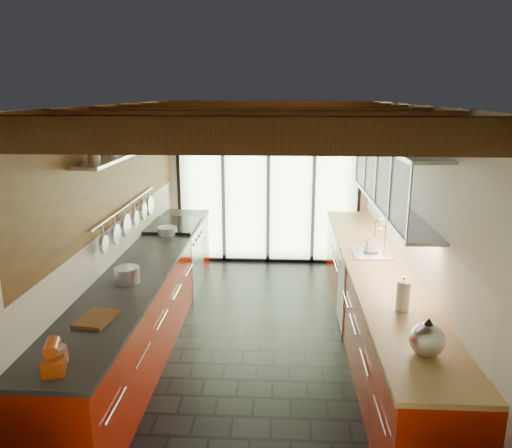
% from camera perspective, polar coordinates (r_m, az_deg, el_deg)
% --- Properties ---
extents(ground, '(5.50, 5.50, 0.00)m').
position_cam_1_polar(ground, '(5.84, 0.46, -12.99)').
color(ground, black).
rests_on(ground, ground).
extents(room_shell, '(5.50, 5.50, 5.50)m').
position_cam_1_polar(room_shell, '(5.27, 0.50, 3.12)').
color(room_shell, silver).
rests_on(room_shell, ground).
extents(ceiling_beams, '(3.14, 5.06, 4.90)m').
position_cam_1_polar(ceiling_beams, '(5.55, 0.71, 12.12)').
color(ceiling_beams, '#593316').
rests_on(ceiling_beams, ground).
extents(glass_door, '(2.95, 0.10, 2.90)m').
position_cam_1_polar(glass_door, '(7.93, 1.43, 7.10)').
color(glass_door, '#C6EAAD').
rests_on(glass_door, ground).
extents(left_counter, '(0.68, 5.00, 0.92)m').
position_cam_1_polar(left_counter, '(5.83, -12.28, -8.36)').
color(left_counter, '#981400').
rests_on(left_counter, ground).
extents(range_stove, '(0.66, 0.90, 0.97)m').
position_cam_1_polar(range_stove, '(7.14, -9.26, -3.77)').
color(range_stove, silver).
rests_on(range_stove, ground).
extents(right_counter, '(0.68, 5.00, 0.92)m').
position_cam_1_polar(right_counter, '(5.73, 13.47, -8.88)').
color(right_counter, '#981400').
rests_on(right_counter, ground).
extents(sink_assembly, '(0.45, 0.52, 0.43)m').
position_cam_1_polar(sink_assembly, '(5.92, 13.23, -2.90)').
color(sink_assembly, silver).
rests_on(sink_assembly, right_counter).
extents(upper_cabinets_right, '(0.34, 3.00, 3.00)m').
position_cam_1_polar(upper_cabinets_right, '(5.65, 15.35, 5.41)').
color(upper_cabinets_right, silver).
rests_on(upper_cabinets_right, ground).
extents(left_wall_fixtures, '(0.28, 2.60, 0.96)m').
position_cam_1_polar(left_wall_fixtures, '(5.75, -14.23, 5.15)').
color(left_wall_fixtures, silver).
rests_on(left_wall_fixtures, ground).
extents(stand_mixer, '(0.21, 0.28, 0.23)m').
position_cam_1_polar(stand_mixer, '(3.70, -22.02, -13.91)').
color(stand_mixer, '#B43D0E').
rests_on(stand_mixer, left_counter).
extents(pot_large, '(0.31, 0.31, 0.15)m').
position_cam_1_polar(pot_large, '(5.05, -14.51, -5.65)').
color(pot_large, silver).
rests_on(pot_large, left_counter).
extents(pot_small, '(0.28, 0.28, 0.10)m').
position_cam_1_polar(pot_small, '(6.63, -10.11, -0.76)').
color(pot_small, silver).
rests_on(pot_small, left_counter).
extents(cutting_board, '(0.30, 0.39, 0.03)m').
position_cam_1_polar(cutting_board, '(4.34, -17.82, -10.26)').
color(cutting_board, brown).
rests_on(cutting_board, left_counter).
extents(kettle, '(0.30, 0.33, 0.29)m').
position_cam_1_polar(kettle, '(3.80, 18.99, -12.20)').
color(kettle, silver).
rests_on(kettle, right_counter).
extents(paper_towel, '(0.14, 0.14, 0.31)m').
position_cam_1_polar(paper_towel, '(4.45, 16.46, -7.92)').
color(paper_towel, white).
rests_on(paper_towel, right_counter).
extents(soap_bottle, '(0.10, 0.10, 0.20)m').
position_cam_1_polar(soap_bottle, '(5.98, 12.97, -2.15)').
color(soap_bottle, silver).
rests_on(soap_bottle, right_counter).
extents(bowl, '(0.21, 0.21, 0.05)m').
position_cam_1_polar(bowl, '(5.95, 13.01, -2.98)').
color(bowl, silver).
rests_on(bowl, right_counter).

